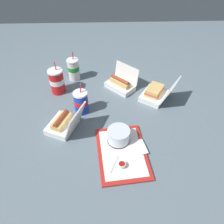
# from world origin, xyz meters

# --- Properties ---
(ground_plane) EXTENTS (3.20, 3.20, 0.00)m
(ground_plane) POSITION_xyz_m (0.00, 0.00, 0.00)
(ground_plane) COLOR slate
(food_tray) EXTENTS (0.40, 0.30, 0.01)m
(food_tray) POSITION_xyz_m (-0.26, -0.03, 0.01)
(food_tray) COLOR red
(food_tray) RESTS_ON ground_plane
(cake_container) EXTENTS (0.13, 0.13, 0.08)m
(cake_container) POSITION_xyz_m (-0.18, -0.01, 0.05)
(cake_container) COLOR black
(cake_container) RESTS_ON food_tray
(ketchup_cup) EXTENTS (0.04, 0.04, 0.02)m
(ketchup_cup) POSITION_xyz_m (-0.35, -0.02, 0.03)
(ketchup_cup) COLOR white
(ketchup_cup) RESTS_ON food_tray
(napkin_stack) EXTENTS (0.12, 0.12, 0.00)m
(napkin_stack) POSITION_xyz_m (-0.24, -0.11, 0.02)
(napkin_stack) COLOR white
(napkin_stack) RESTS_ON food_tray
(plastic_fork) EXTENTS (0.11, 0.06, 0.00)m
(plastic_fork) POSITION_xyz_m (-0.34, 0.02, 0.02)
(plastic_fork) COLOR white
(plastic_fork) RESTS_ON food_tray
(clamshell_hotdog_center) EXTENTS (0.25, 0.25, 0.16)m
(clamshell_hotdog_center) POSITION_xyz_m (0.33, -0.06, 0.04)
(clamshell_hotdog_center) COLOR white
(clamshell_hotdog_center) RESTS_ON ground_plane
(clamshell_sandwich_right) EXTENTS (0.27, 0.28, 0.18)m
(clamshell_sandwich_right) POSITION_xyz_m (0.20, -0.29, 0.04)
(clamshell_sandwich_right) COLOR white
(clamshell_sandwich_right) RESTS_ON ground_plane
(clamshell_hotdog_front) EXTENTS (0.25, 0.26, 0.18)m
(clamshell_hotdog_front) POSITION_xyz_m (-0.06, 0.31, 0.04)
(clamshell_hotdog_front) COLOR white
(clamshell_hotdog_front) RESTS_ON ground_plane
(soda_cup_right) EXTENTS (0.09, 0.09, 0.23)m
(soda_cup_right) POSITION_xyz_m (0.46, 0.29, 0.09)
(soda_cup_right) COLOR white
(soda_cup_right) RESTS_ON ground_plane
(soda_cup_left) EXTENTS (0.09, 0.09, 0.21)m
(soda_cup_left) POSITION_xyz_m (0.09, 0.21, 0.08)
(soda_cup_left) COLOR #1938B7
(soda_cup_left) RESTS_ON ground_plane
(soda_cup_center) EXTENTS (0.10, 0.10, 0.24)m
(soda_cup_center) POSITION_xyz_m (0.30, 0.39, 0.09)
(soda_cup_center) COLOR red
(soda_cup_center) RESTS_ON ground_plane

